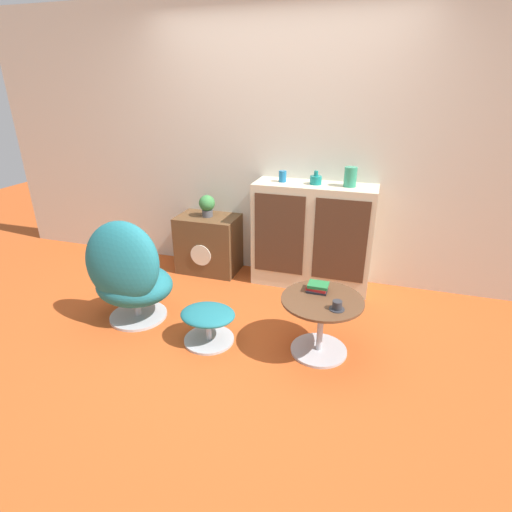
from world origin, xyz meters
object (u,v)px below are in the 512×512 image
sideboard (312,236)px  book_stack (318,287)px  vase_leftmost (283,176)px  coffee_table (321,319)px  potted_plant (207,205)px  ottoman (208,319)px  egg_chair (128,275)px  vase_inner_right (350,177)px  teacup (337,306)px  vase_inner_left (316,180)px  tv_console (209,244)px

sideboard → book_stack: 1.01m
vase_leftmost → coffee_table: bearing=-62.1°
potted_plant → ottoman: bearing=-66.9°
sideboard → egg_chair: (-1.29, -1.14, -0.07)m
ottoman → vase_inner_right: vase_inner_right is taller
egg_chair → ottoman: egg_chair is taller
egg_chair → teacup: 1.68m
vase_leftmost → vase_inner_left: (0.31, 0.00, -0.01)m
vase_leftmost → teacup: (0.70, -1.21, -0.59)m
egg_chair → potted_plant: 1.18m
vase_inner_left → vase_inner_right: size_ratio=0.71×
potted_plant → vase_inner_left: bearing=0.8°
egg_chair → book_stack: egg_chair is taller
egg_chair → vase_leftmost: 1.64m
tv_console → vase_inner_right: 1.61m
vase_leftmost → vase_inner_right: 0.62m
tv_console → vase_leftmost: (0.78, 0.02, 0.76)m
sideboard → teacup: sideboard is taller
egg_chair → ottoman: bearing=-6.2°
potted_plant → teacup: (1.47, -1.20, -0.25)m
tv_console → coffee_table: tv_console is taller
tv_console → sideboard: bearing=0.6°
vase_leftmost → teacup: bearing=-60.1°
vase_inner_left → tv_console: bearing=-179.2°
vase_inner_left → book_stack: bearing=-77.7°
sideboard → vase_inner_right: (0.31, 0.00, 0.59)m
ottoman → vase_leftmost: 1.52m
egg_chair → potted_plant: bearing=79.6°
sideboard → vase_leftmost: 0.64m
coffee_table → vase_leftmost: size_ratio=5.71×
vase_inner_left → vase_inner_right: 0.31m
vase_inner_left → potted_plant: size_ratio=0.55×
vase_inner_left → potted_plant: 1.14m
potted_plant → sideboard: bearing=0.6°
vase_inner_left → egg_chair: bearing=-138.6°
vase_leftmost → potted_plant: size_ratio=0.46×
sideboard → vase_leftmost: vase_leftmost is taller
egg_chair → coffee_table: (1.57, 0.05, -0.15)m
coffee_table → vase_leftmost: bearing=117.9°
egg_chair → vase_inner_left: 1.84m
coffee_table → book_stack: book_stack is taller
tv_console → ottoman: 1.32m
tv_console → vase_inner_right: bearing=0.6°
coffee_table → potted_plant: (-1.36, 1.08, 0.45)m
egg_chair → potted_plant: size_ratio=4.12×
potted_plant → egg_chair: bearing=-100.4°
teacup → sideboard: bearing=107.7°
sideboard → ottoman: bearing=-115.1°
vase_inner_left → book_stack: 1.16m
vase_leftmost → ottoman: bearing=-102.1°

